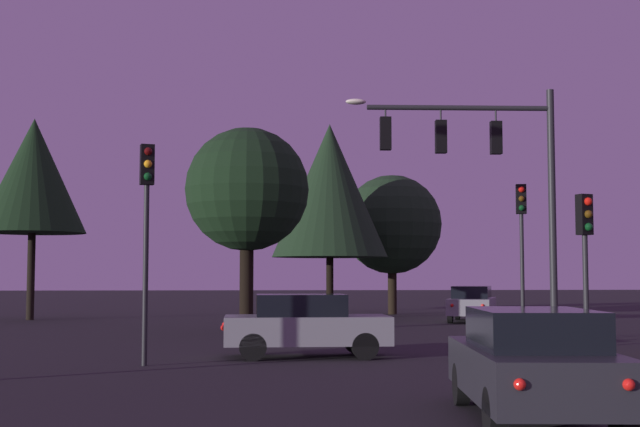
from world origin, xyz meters
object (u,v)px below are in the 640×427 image
car_crossing_left (305,324)px  tree_left_far (247,190)px  traffic_signal_mast_arm (488,166)px  car_nearside_lane (532,362)px  tree_center_horizon (330,190)px  car_far_lane (472,303)px  tree_right_cluster (392,225)px  traffic_light_median (522,230)px  traffic_light_corner_right (147,210)px  tree_behind_sign (33,176)px  traffic_light_corner_left (585,243)px

car_crossing_left → tree_left_far: (-1.55, 9.19, 4.17)m
traffic_signal_mast_arm → car_nearside_lane: 12.31m
car_nearside_lane → tree_center_horizon: bearing=90.9°
car_far_lane → tree_right_cluster: (-2.35, 7.11, 3.78)m
traffic_light_median → tree_right_cluster: size_ratio=0.66×
traffic_light_corner_right → tree_center_horizon: size_ratio=0.54×
traffic_light_corner_right → car_far_lane: 21.09m
tree_behind_sign → tree_right_cluster: 17.62m
traffic_signal_mast_arm → traffic_light_median: (1.72, 2.63, -1.62)m
traffic_signal_mast_arm → traffic_light_median: bearing=56.9°
car_far_lane → traffic_signal_mast_arm: bearing=-102.1°
tree_right_cluster → car_far_lane: bearing=-71.7°
traffic_light_corner_left → tree_center_horizon: tree_center_horizon is taller
traffic_light_corner_right → car_crossing_left: size_ratio=1.20×
tree_behind_sign → tree_center_horizon: tree_behind_sign is taller
car_nearside_lane → car_far_lane: 25.62m
tree_center_horizon → tree_behind_sign: bearing=-178.8°
traffic_light_corner_left → tree_right_cluster: tree_right_cluster is taller
tree_right_cluster → car_nearside_lane: bearing=-95.5°
car_far_lane → tree_right_cluster: 8.39m
tree_behind_sign → tree_left_far: 13.42m
car_nearside_lane → traffic_light_corner_right: bearing=129.0°
traffic_signal_mast_arm → car_far_lane: bearing=77.9°
traffic_light_corner_left → tree_left_far: bearing=123.0°
traffic_light_corner_left → tree_left_far: size_ratio=0.53×
tree_behind_sign → car_crossing_left: bearing=-58.4°
tree_center_horizon → tree_left_far: bearing=-111.4°
traffic_signal_mast_arm → car_nearside_lane: bearing=-102.5°
traffic_signal_mast_arm → tree_left_far: size_ratio=0.99×
traffic_light_median → car_far_lane: size_ratio=0.97×
traffic_signal_mast_arm → tree_behind_sign: bearing=134.9°
traffic_signal_mast_arm → car_nearside_lane: (-2.50, -11.31, -4.17)m
traffic_signal_mast_arm → tree_right_cluster: size_ratio=0.99×
car_far_lane → tree_left_far: size_ratio=0.68×
car_crossing_left → tree_right_cluster: tree_right_cluster is taller
car_nearside_lane → traffic_signal_mast_arm: bearing=77.5°
car_far_lane → traffic_light_corner_left: bearing=-96.3°
traffic_signal_mast_arm → car_crossing_left: (-5.09, -1.93, -4.17)m
traffic_light_median → car_far_lane: bearing=83.7°
traffic_signal_mast_arm → tree_behind_sign: size_ratio=0.78×
tree_behind_sign → traffic_light_corner_right: bearing=-69.2°
traffic_light_corner_left → car_crossing_left: 6.81m
tree_left_far → tree_right_cluster: tree_left_far is taller
tree_right_cluster → car_crossing_left: bearing=-104.0°
car_nearside_lane → tree_left_far: bearing=102.6°
car_nearside_lane → tree_right_cluster: size_ratio=0.63×
car_far_lane → tree_right_cluster: tree_right_cluster is taller
tree_behind_sign → tree_center_horizon: size_ratio=1.00×
traffic_light_median → car_far_lane: traffic_light_median is taller
traffic_signal_mast_arm → car_crossing_left: bearing=-159.3°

